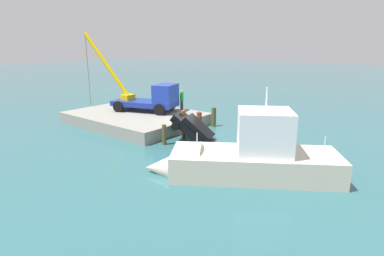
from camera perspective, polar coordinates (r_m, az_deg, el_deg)
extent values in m
plane|color=#2D6066|center=(25.66, -0.38, -1.26)|extent=(200.00, 200.00, 0.00)
cube|color=gray|center=(29.83, -9.92, 1.78)|extent=(11.34, 8.46, 0.97)
cube|color=navy|center=(30.25, -8.35, 4.37)|extent=(6.40, 4.34, 0.45)
cube|color=#1F39AF|center=(29.16, -4.70, 6.14)|extent=(2.36, 2.84, 1.61)
cylinder|color=black|center=(30.54, -3.79, 4.17)|extent=(1.04, 0.61, 1.00)
cylinder|color=black|center=(28.28, -5.80, 3.26)|extent=(1.04, 0.61, 1.00)
cylinder|color=black|center=(32.36, -10.55, 4.56)|extent=(1.04, 0.61, 1.00)
cylinder|color=black|center=(30.24, -12.92, 3.71)|extent=(1.04, 0.61, 1.00)
cylinder|color=#E5B20C|center=(31.80, -14.92, 10.83)|extent=(4.37, 1.86, 5.88)
cube|color=#E5B20C|center=(31.02, -11.29, 5.40)|extent=(1.00, 1.00, 0.50)
cylinder|color=#4C4C19|center=(33.06, -17.95, 9.77)|extent=(0.04, 0.04, 6.79)
cylinder|color=#3A3A3A|center=(30.57, -1.82, 4.03)|extent=(0.28, 0.28, 0.82)
cylinder|color=green|center=(30.43, -1.83, 5.54)|extent=(0.34, 0.34, 0.82)
sphere|color=tan|center=(30.35, -1.84, 6.52)|extent=(0.24, 0.24, 0.24)
cube|color=black|center=(24.17, 0.90, -1.12)|extent=(4.08, 2.84, 3.16)
cube|color=black|center=(23.98, 1.24, 0.06)|extent=(2.52, 2.14, 1.84)
cylinder|color=black|center=(25.02, 3.70, -3.39)|extent=(0.92, 0.49, 0.90)
cylinder|color=black|center=(23.43, 2.45, -4.67)|extent=(0.92, 0.49, 0.90)
cylinder|color=black|center=(25.24, -1.33, 1.27)|extent=(0.92, 0.49, 0.90)
cylinder|color=black|center=(23.66, -2.90, 0.33)|extent=(0.92, 0.49, 0.90)
cube|color=beige|center=(18.18, 10.91, -7.58)|extent=(9.29, 7.60, 2.25)
cone|color=beige|center=(18.30, -3.38, -7.18)|extent=(4.39, 4.40, 3.19)
cube|color=white|center=(17.50, 12.75, -0.66)|extent=(3.72, 3.66, 2.32)
cylinder|color=white|center=(17.12, 13.08, 5.02)|extent=(0.10, 0.10, 1.20)
cylinder|color=silver|center=(17.59, 0.89, -2.44)|extent=(0.06, 0.06, 1.00)
cylinder|color=silver|center=(18.35, 22.45, -2.86)|extent=(0.06, 0.06, 1.00)
cylinder|color=brown|center=(23.21, -4.93, -1.18)|extent=(0.32, 0.32, 1.48)
cylinder|color=brown|center=(24.72, -1.53, 0.69)|extent=(0.28, 0.28, 2.15)
cylinder|color=brown|center=(26.51, 1.27, 1.10)|extent=(0.43, 0.43, 1.64)
cylinder|color=#4C4E29|center=(28.21, 3.87, 1.96)|extent=(0.41, 0.41, 1.68)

